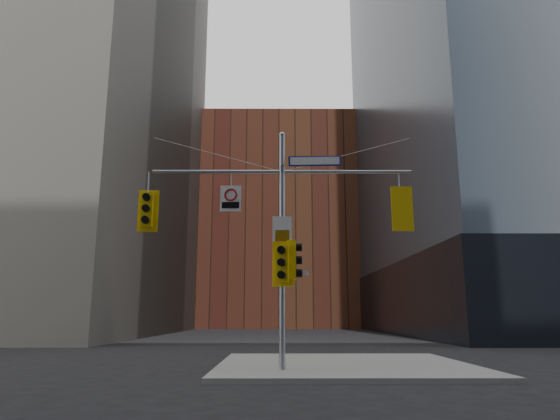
{
  "coord_description": "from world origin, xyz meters",
  "views": [
    {
      "loc": [
        -0.13,
        -12.81,
        1.67
      ],
      "look_at": [
        -0.06,
        2.0,
        4.79
      ],
      "focal_mm": 32.0,
      "sensor_mm": 36.0,
      "label": 1
    }
  ],
  "objects_px": {
    "signal_assembly": "(282,222)",
    "regulatory_sign_arm": "(231,198)",
    "traffic_light_west_arm": "(147,210)",
    "traffic_light_east_arm": "(400,210)",
    "traffic_light_pole_front": "(282,263)",
    "street_sign_blade": "(315,161)",
    "traffic_light_pole_side": "(293,260)"
  },
  "relations": [
    {
      "from": "traffic_light_pole_front",
      "to": "signal_assembly",
      "type": "bearing_deg",
      "value": 98.98
    },
    {
      "from": "signal_assembly",
      "to": "traffic_light_pole_front",
      "type": "distance_m",
      "value": 1.29
    },
    {
      "from": "traffic_light_west_arm",
      "to": "street_sign_blade",
      "type": "xyz_separation_m",
      "value": [
        5.12,
        -0.01,
        1.55
      ]
    },
    {
      "from": "traffic_light_pole_side",
      "to": "regulatory_sign_arm",
      "type": "bearing_deg",
      "value": 93.01
    },
    {
      "from": "traffic_light_east_arm",
      "to": "traffic_light_pole_side",
      "type": "bearing_deg",
      "value": -1.75
    },
    {
      "from": "traffic_light_east_arm",
      "to": "street_sign_blade",
      "type": "xyz_separation_m",
      "value": [
        -2.59,
        0.0,
        1.55
      ]
    },
    {
      "from": "traffic_light_east_arm",
      "to": "regulatory_sign_arm",
      "type": "relative_size",
      "value": 1.71
    },
    {
      "from": "traffic_light_east_arm",
      "to": "traffic_light_pole_front",
      "type": "xyz_separation_m",
      "value": [
        -3.6,
        -0.27,
        -1.65
      ]
    },
    {
      "from": "traffic_light_west_arm",
      "to": "traffic_light_pole_front",
      "type": "relative_size",
      "value": 0.98
    },
    {
      "from": "street_sign_blade",
      "to": "regulatory_sign_arm",
      "type": "xyz_separation_m",
      "value": [
        -2.58,
        -0.02,
        -1.17
      ]
    },
    {
      "from": "signal_assembly",
      "to": "traffic_light_east_arm",
      "type": "bearing_deg",
      "value": 0.01
    },
    {
      "from": "signal_assembly",
      "to": "traffic_light_pole_side",
      "type": "xyz_separation_m",
      "value": [
        0.33,
        0.01,
        -1.15
      ]
    },
    {
      "from": "traffic_light_pole_front",
      "to": "regulatory_sign_arm",
      "type": "distance_m",
      "value": 2.57
    },
    {
      "from": "traffic_light_east_arm",
      "to": "street_sign_blade",
      "type": "height_order",
      "value": "street_sign_blade"
    },
    {
      "from": "street_sign_blade",
      "to": "regulatory_sign_arm",
      "type": "relative_size",
      "value": 2.03
    },
    {
      "from": "traffic_light_pole_side",
      "to": "street_sign_blade",
      "type": "bearing_deg",
      "value": -87.94
    },
    {
      "from": "signal_assembly",
      "to": "traffic_light_pole_side",
      "type": "bearing_deg",
      "value": 0.9
    },
    {
      "from": "signal_assembly",
      "to": "traffic_light_pole_front",
      "type": "relative_size",
      "value": 6.0
    },
    {
      "from": "traffic_light_west_arm",
      "to": "traffic_light_pole_side",
      "type": "bearing_deg",
      "value": -3.66
    },
    {
      "from": "traffic_light_pole_front",
      "to": "street_sign_blade",
      "type": "distance_m",
      "value": 3.36
    },
    {
      "from": "traffic_light_east_arm",
      "to": "signal_assembly",
      "type": "bearing_deg",
      "value": -1.66
    },
    {
      "from": "signal_assembly",
      "to": "traffic_light_west_arm",
      "type": "xyz_separation_m",
      "value": [
        -4.1,
        0.01,
        0.38
      ]
    },
    {
      "from": "signal_assembly",
      "to": "regulatory_sign_arm",
      "type": "bearing_deg",
      "value": -179.26
    },
    {
      "from": "traffic_light_east_arm",
      "to": "regulatory_sign_arm",
      "type": "xyz_separation_m",
      "value": [
        -5.17,
        -0.02,
        0.38
      ]
    },
    {
      "from": "traffic_light_pole_front",
      "to": "regulatory_sign_arm",
      "type": "height_order",
      "value": "regulatory_sign_arm"
    },
    {
      "from": "traffic_light_pole_side",
      "to": "regulatory_sign_arm",
      "type": "height_order",
      "value": "regulatory_sign_arm"
    },
    {
      "from": "signal_assembly",
      "to": "street_sign_blade",
      "type": "xyz_separation_m",
      "value": [
        1.01,
        0.0,
        1.93
      ]
    },
    {
      "from": "traffic_light_west_arm",
      "to": "regulatory_sign_arm",
      "type": "distance_m",
      "value": 2.56
    },
    {
      "from": "regulatory_sign_arm",
      "to": "street_sign_blade",
      "type": "bearing_deg",
      "value": 3.83
    },
    {
      "from": "traffic_light_pole_side",
      "to": "street_sign_blade",
      "type": "height_order",
      "value": "street_sign_blade"
    },
    {
      "from": "signal_assembly",
      "to": "traffic_light_pole_front",
      "type": "xyz_separation_m",
      "value": [
        0.0,
        -0.27,
        -1.26
      ]
    },
    {
      "from": "signal_assembly",
      "to": "traffic_light_west_arm",
      "type": "height_order",
      "value": "signal_assembly"
    }
  ]
}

